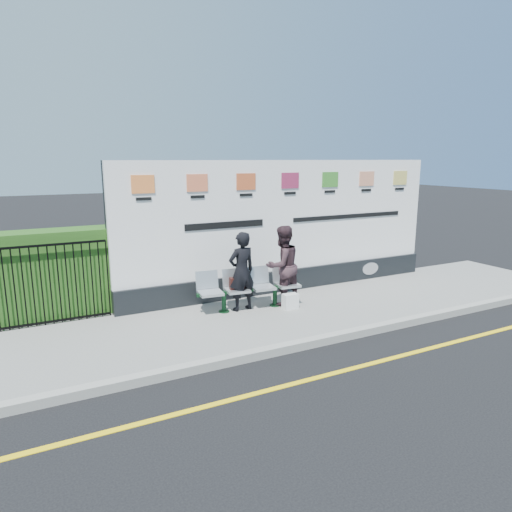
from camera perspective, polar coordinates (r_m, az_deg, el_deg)
The scene contains 12 objects.
ground at distance 7.72m, azimuth 15.74°, elevation -12.46°, with size 80.00×80.00×0.00m, color black.
pavement at distance 9.53m, azimuth 5.47°, elevation -6.89°, with size 14.00×3.00×0.12m, color slate.
kerb at distance 8.39m, azimuth 11.07°, elevation -9.69°, with size 14.00×0.18×0.14m, color gray.
yellow_line at distance 7.72m, azimuth 15.74°, elevation -12.43°, with size 14.00×0.10×0.01m, color yellow.
billboard at distance 10.57m, azimuth 3.96°, elevation 2.63°, with size 8.00×0.30×3.00m.
hedge at distance 9.62m, azimuth -24.52°, elevation -2.12°, with size 2.35×0.70×1.70m, color #265218.
railing at distance 9.20m, azimuth -24.32°, elevation -3.22°, with size 2.05×0.06×1.54m, color black, non-canonical shape.
bench at distance 9.39m, azimuth -0.76°, elevation -5.28°, with size 2.13×0.56×0.46m, color silver, non-canonical shape.
woman_left at distance 9.17m, azimuth -1.80°, elevation -1.95°, with size 0.59×0.39×1.61m, color black.
woman_right at distance 9.55m, azimuth 3.32°, elevation -1.19°, with size 0.82×0.64×1.68m, color #342227.
handbag_brown at distance 9.20m, azimuth -2.40°, elevation -3.41°, with size 0.30×0.13×0.24m, color black.
carrier_bag_white at distance 9.44m, azimuth 4.31°, elevation -5.67°, with size 0.32×0.19×0.32m, color silver.
Camera 1 is at (-4.91, -5.07, 3.14)m, focal length 32.00 mm.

